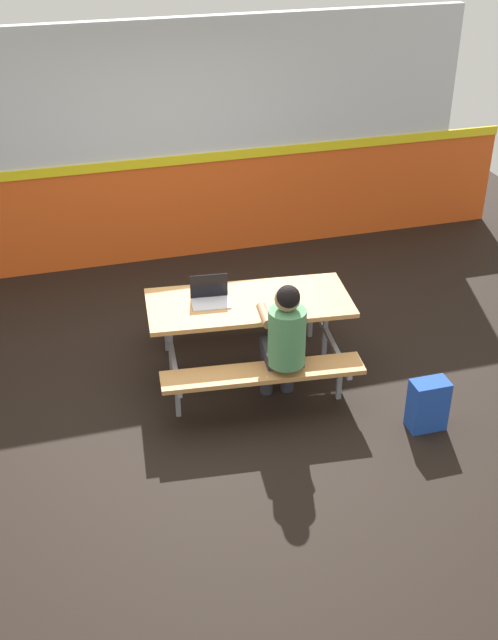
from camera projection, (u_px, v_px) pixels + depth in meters
ground_plane at (225, 378)px, 7.08m from camera, size 10.00×10.00×0.02m
accent_backdrop at (164, 151)px, 8.52m from camera, size 8.00×0.14×2.60m
picnic_table_main at (249, 318)px, 6.83m from camera, size 1.80×1.71×0.74m
student_nearer at (285, 336)px, 6.32m from camera, size 0.39×0.54×1.21m
laptop_silver at (210, 297)px, 6.70m from camera, size 0.34×0.25×0.22m
backpack_dark at (427, 405)px, 6.36m from camera, size 0.30×0.22×0.44m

